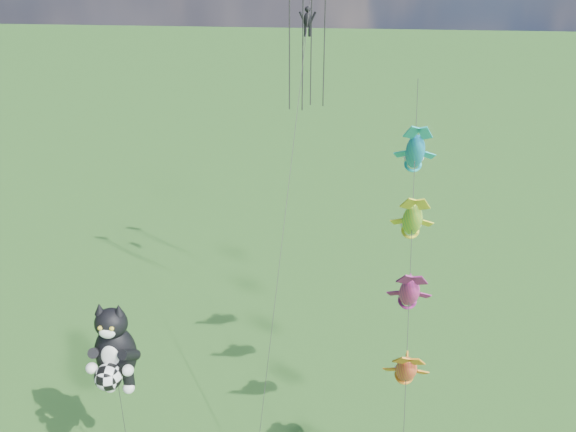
{
  "coord_description": "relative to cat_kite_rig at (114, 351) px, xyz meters",
  "views": [
    {
      "loc": [
        13.97,
        -23.98,
        25.84
      ],
      "look_at": [
        11.09,
        8.26,
        10.88
      ],
      "focal_mm": 40.0,
      "sensor_mm": 36.0,
      "label": 1
    }
  ],
  "objects": [
    {
      "name": "fish_windsock_rig",
      "position": [
        13.82,
        0.95,
        3.4
      ],
      "size": [
        1.49,
        15.95,
        18.7
      ],
      "rotation": [
        0.0,
        0.0,
        0.27
      ],
      "color": "brown",
      "rests_on": "ground"
    },
    {
      "name": "parafoil_rig",
      "position": [
        8.26,
        13.43,
        13.31
      ],
      "size": [
        2.94,
        17.49,
        26.56
      ],
      "rotation": [
        0.0,
        0.0,
        -0.04
      ],
      "color": "brown",
      "rests_on": "ground"
    },
    {
      "name": "cat_kite_rig",
      "position": [
        0.0,
        0.0,
        0.0
      ],
      "size": [
        2.64,
        4.08,
        9.65
      ],
      "rotation": [
        0.0,
        0.0,
        0.4
      ],
      "color": "brown",
      "rests_on": "ground"
    }
  ]
}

